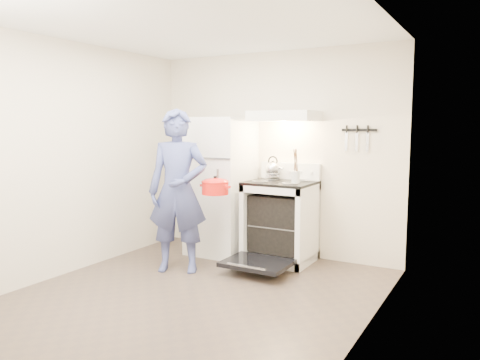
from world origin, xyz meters
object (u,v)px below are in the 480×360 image
dutch_oven (215,188)px  tea_kettle (273,168)px  refrigerator (221,186)px  stove_body (280,223)px  person (178,191)px

dutch_oven → tea_kettle: bearing=70.7°
refrigerator → dutch_oven: refrigerator is taller
stove_body → dutch_oven: dutch_oven is taller
stove_body → person: bearing=-132.5°
tea_kettle → stove_body: bearing=-40.4°
stove_body → person: person is taller
refrigerator → dutch_oven: size_ratio=4.67×
stove_body → tea_kettle: bearing=139.6°
stove_body → dutch_oven: 0.95m
stove_body → tea_kettle: 0.67m
tea_kettle → person: person is taller
stove_body → tea_kettle: (-0.18, 0.15, 0.63)m
refrigerator → tea_kettle: 0.70m
tea_kettle → dutch_oven: size_ratio=0.77×
refrigerator → stove_body: 0.90m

